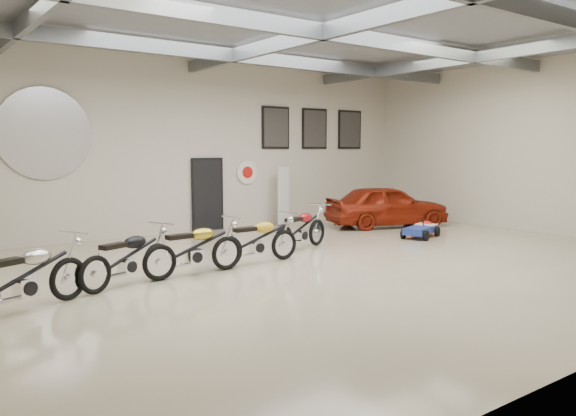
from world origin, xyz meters
TOP-DOWN VIEW (x-y plane):
  - floor at (0.00, 0.00)m, footprint 16.00×12.00m
  - ceiling at (0.00, 0.00)m, footprint 16.00×12.00m
  - back_wall at (0.00, 6.00)m, footprint 16.00×0.02m
  - right_wall at (8.00, 0.00)m, footprint 0.02×12.00m
  - ceiling_beams at (0.00, 0.00)m, footprint 15.80×11.80m
  - door at (0.50, 5.95)m, footprint 0.92×0.08m
  - logo_plaque at (-4.00, 5.95)m, footprint 2.30×0.06m
  - poster_left at (3.00, 5.96)m, footprint 1.05×0.08m
  - poster_mid at (4.60, 5.96)m, footprint 1.05×0.08m
  - poster_right at (6.20, 5.96)m, footprint 1.05×0.08m
  - oil_sign at (1.90, 5.95)m, footprint 0.72×0.10m
  - banner_stand at (2.97, 5.50)m, footprint 0.54×0.33m
  - motorcycle_silver at (-5.73, -0.03)m, footprint 2.25×1.47m
  - motorcycle_black at (-3.91, 0.68)m, footprint 2.12×1.34m
  - motorcycle_gold at (-2.58, 0.72)m, footprint 2.13×0.78m
  - motorcycle_yellow at (-1.01, 0.93)m, footprint 2.05×0.68m
  - motorcycle_red at (0.74, 1.69)m, footprint 2.15×1.27m
  - go_kart at (4.65, 1.26)m, footprint 1.74×1.22m
  - vintage_car at (5.41, 3.34)m, footprint 2.68×4.13m

SIDE VIEW (x-z plane):
  - floor at x=0.00m, z-range -0.01..0.01m
  - go_kart at x=4.65m, z-range 0.00..0.58m
  - motorcycle_black at x=-3.91m, z-range 0.00..1.06m
  - motorcycle_yellow at x=-1.01m, z-range 0.00..1.06m
  - motorcycle_red at x=0.74m, z-range 0.00..1.07m
  - motorcycle_gold at x=-2.58m, z-range 0.00..1.09m
  - motorcycle_silver at x=-5.73m, z-range 0.00..1.12m
  - vintage_car at x=5.41m, z-range 0.00..1.31m
  - banner_stand at x=2.97m, z-range 0.00..1.86m
  - door at x=0.50m, z-range 0.00..2.10m
  - oil_sign at x=1.90m, z-range 1.34..2.06m
  - back_wall at x=0.00m, z-range 0.00..5.00m
  - right_wall at x=8.00m, z-range 0.00..5.00m
  - logo_plaque at x=-4.00m, z-range 2.22..3.38m
  - poster_left at x=3.00m, z-range 2.42..3.78m
  - poster_mid at x=4.60m, z-range 2.42..3.78m
  - poster_right at x=6.20m, z-range 2.42..3.78m
  - ceiling_beams at x=0.00m, z-range 4.59..4.91m
  - ceiling at x=0.00m, z-range 5.00..5.00m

